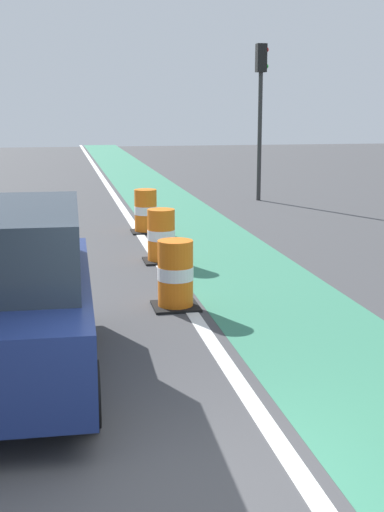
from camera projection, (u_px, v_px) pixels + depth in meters
The scene contains 8 objects.
ground_plane at pixel (201, 491), 5.95m from camera, with size 100.00×100.00×0.00m, color #424244.
bike_lane_strip at pixel (199, 232), 17.91m from camera, with size 2.50×80.00×0.01m, color #387F60.
lane_divider_stripe at pixel (140, 234), 17.63m from camera, with size 0.20×80.00×0.01m, color silver.
parked_suv_nearest at pixel (10, 294), 8.16m from camera, with size 2.00×4.64×2.04m.
traffic_barrel_front at pixel (175, 275), 11.20m from camera, with size 0.73×0.73×1.09m.
traffic_barrel_mid at pixel (161, 236), 14.49m from camera, with size 0.73×0.73×1.09m.
traffic_barrel_back at pixel (146, 212), 17.83m from camera, with size 0.73×0.73×1.09m.
traffic_light_corner at pixel (261, 94), 23.22m from camera, with size 0.41×0.32×5.10m.
Camera 1 is at (-1.09, -5.29, 3.17)m, focal length 49.73 mm.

